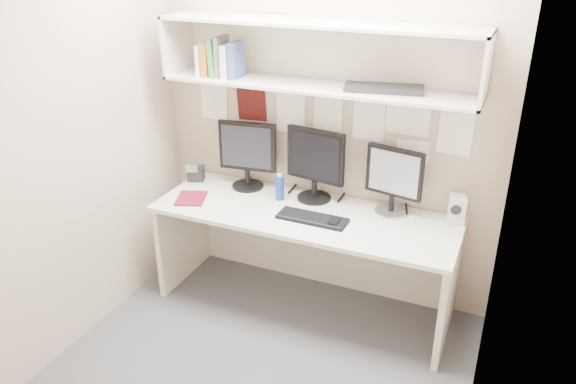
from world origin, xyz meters
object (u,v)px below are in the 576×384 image
at_px(keyboard, 312,218).
at_px(desk_phone, 196,173).
at_px(monitor_center, 315,162).
at_px(speaker, 457,209).
at_px(monitor_right, 394,178).
at_px(maroon_notebook, 191,198).
at_px(desk, 304,259).
at_px(monitor_left, 247,152).

xyz_separation_m(keyboard, desk_phone, (-1.02, 0.26, 0.04)).
height_order(monitor_center, speaker, monitor_center).
bearing_deg(monitor_right, keyboard, -132.92).
bearing_deg(maroon_notebook, speaker, -8.44).
distance_m(monitor_center, speaker, 0.96).
bearing_deg(desk_phone, monitor_right, -18.10).
bearing_deg(speaker, monitor_right, 165.28).
xyz_separation_m(monitor_center, maroon_notebook, (-0.77, -0.35, -0.26)).
relative_size(monitor_right, desk_phone, 3.14).
relative_size(desk, maroon_notebook, 8.59).
relative_size(speaker, maroon_notebook, 0.82).
bearing_deg(monitor_right, desk_phone, -166.56).
relative_size(monitor_center, monitor_right, 1.11).
relative_size(maroon_notebook, desk_phone, 1.64).
relative_size(monitor_left, keyboard, 1.07).
bearing_deg(monitor_center, desk_phone, -167.76).
bearing_deg(desk_phone, monitor_center, -16.94).
distance_m(desk, monitor_right, 0.83).
height_order(keyboard, maroon_notebook, keyboard).
bearing_deg(monitor_center, keyboard, -62.36).
relative_size(desk, keyboard, 4.43).
distance_m(speaker, desk_phone, 1.87).
distance_m(keyboard, speaker, 0.90).
height_order(monitor_right, desk_phone, monitor_right).
relative_size(monitor_center, desk_phone, 3.50).
height_order(desk, keyboard, keyboard).
bearing_deg(keyboard, desk, 134.77).
height_order(desk, speaker, speaker).
bearing_deg(monitor_center, maroon_notebook, -146.63).
distance_m(desk, monitor_center, 0.67).
height_order(speaker, maroon_notebook, speaker).
relative_size(keyboard, desk_phone, 3.19).
bearing_deg(desk, speaker, 13.81).
xyz_separation_m(monitor_left, monitor_center, (0.51, -0.00, 0.01)).
distance_m(keyboard, maroon_notebook, 0.88).
height_order(speaker, desk_phone, speaker).
bearing_deg(monitor_center, monitor_left, -170.93).
bearing_deg(monitor_left, monitor_center, -7.17).
bearing_deg(speaker, monitor_center, 164.57).
distance_m(monitor_left, monitor_center, 0.51).
relative_size(monitor_center, maroon_notebook, 2.13).
relative_size(keyboard, speaker, 2.37).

